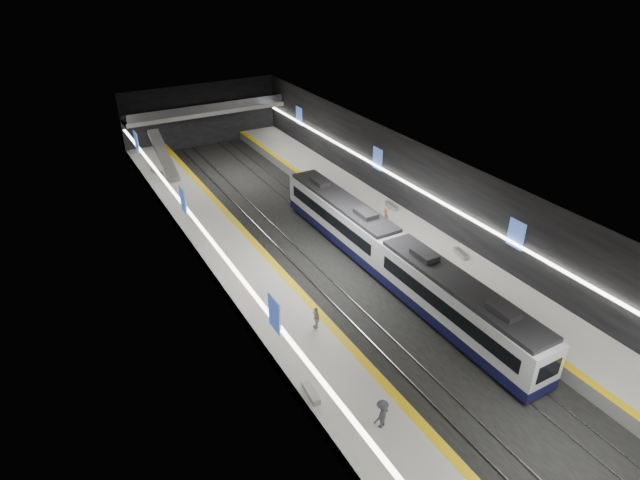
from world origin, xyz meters
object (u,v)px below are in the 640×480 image
bench_right_far (392,206)px  passenger_left_a (316,318)px  passenger_right_a (386,217)px  bench_left_far (157,172)px  train (391,255)px  bench_left_near (311,393)px  escalator (163,155)px  bench_right_near (461,254)px  passenger_left_b (382,414)px

bench_right_far → passenger_left_a: (-15.21, -12.32, 0.59)m
passenger_right_a → passenger_left_a: bearing=131.0°
bench_left_far → passenger_right_a: size_ratio=1.01×
train → bench_left_near: 14.96m
bench_left_near → passenger_right_a: passenger_right_a is taller
bench_right_far → bench_left_near: bearing=-132.5°
escalator → bench_right_near: escalator is taller
bench_right_far → passenger_left_b: bearing=-123.5°
passenger_left_a → passenger_left_b: passenger_left_b is taller
bench_right_near → bench_right_far: 10.07m
bench_left_far → passenger_left_b: (1.28, -41.14, 0.67)m
passenger_left_b → bench_right_near: bearing=-163.7°
train → bench_left_far: bearing=111.2°
escalator → passenger_left_b: size_ratio=4.50×
train → bench_left_near: (-12.00, -8.87, -0.99)m
bench_right_far → escalator: bearing=133.2°
passenger_left_a → bench_right_near: bearing=103.3°
bench_left_far → passenger_right_a: 26.98m
train → escalator: (-10.00, 28.77, 0.70)m
train → bench_left_far: 30.63m
bench_left_far → escalator: bearing=-2.4°
escalator → passenger_left_a: bearing=-87.8°
bench_right_near → passenger_right_a: bearing=118.6°
bench_right_far → bench_right_near: bearing=-88.2°
passenger_right_a → passenger_left_b: 23.07m
bench_right_near → train: bearing=178.9°
bench_left_far → bench_right_near: bench_left_far is taller
bench_left_far → bench_right_near: bearing=-74.9°
bench_left_near → passenger_left_b: 4.39m
train → passenger_left_b: (-9.79, -12.60, -0.31)m
bench_left_near → passenger_left_a: (3.25, 5.26, 0.59)m
escalator → bench_right_near: (16.09, -30.13, -1.70)m
escalator → bench_left_far: bearing=-167.6°
bench_left_near → passenger_right_a: 21.74m
passenger_left_a → escalator: bearing=-173.1°
passenger_right_a → bench_right_near: bearing=-159.4°
bench_right_far → passenger_left_a: size_ratio=1.08×
bench_left_far → passenger_left_a: (2.32, -32.16, 0.58)m
escalator → passenger_right_a: (13.81, -22.73, -1.02)m
train → passenger_left_a: bearing=-157.5°
bench_right_far → passenger_left_b: size_ratio=0.97×
train → passenger_right_a: train is taller
escalator → passenger_left_b: escalator is taller
bench_right_far → passenger_left_b: 26.80m
train → passenger_left_b: train is taller
bench_right_near → passenger_left_b: (-15.87, -11.24, 0.69)m
bench_right_near → bench_right_far: size_ratio=0.96×
bench_left_near → bench_left_far: bearing=93.1°
bench_left_near → passenger_left_b: bearing=-54.8°
train → escalator: bearing=109.2°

